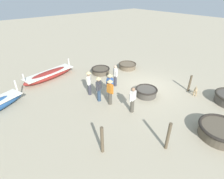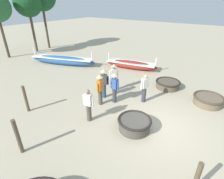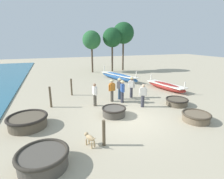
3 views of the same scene
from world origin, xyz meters
name	(u,v)px [view 2 (image 2 of 3)]	position (x,y,z in m)	size (l,w,h in m)	color
ground_plane	(159,128)	(0.00, 0.00, 0.00)	(80.00, 80.00, 0.00)	tan
coracle_weathered	(168,84)	(4.01, 1.07, 0.25)	(1.51, 1.51, 0.46)	brown
coracle_front_left	(134,123)	(-0.68, 0.85, 0.28)	(1.43, 1.43, 0.52)	#4C473F
coracle_far_left	(208,100)	(3.33, -1.34, 0.26)	(1.53, 1.53, 0.47)	brown
long_boat_red_hull	(63,60)	(3.22, 9.88, 0.38)	(2.84, 5.81, 1.33)	#285693
long_boat_white_hull	(131,65)	(5.76, 4.69, 0.32)	(1.84, 4.34, 1.08)	maroon
fisherman_crouching	(114,76)	(1.77, 3.61, 0.96)	(0.42, 0.39, 1.67)	#383842
fisherman_hauling	(100,88)	(0.06, 3.28, 0.96)	(0.53, 0.36, 1.67)	#4C473D
fisherman_with_hat	(104,82)	(0.77, 3.58, 0.96)	(0.36, 0.48, 1.67)	#2D425B
fisherman_standing_left	(88,105)	(-1.33, 2.81, 0.84)	(0.27, 0.52, 1.57)	#4C473D
fisherman_standing_right	(145,88)	(1.61, 1.55, 0.84)	(0.49, 0.34, 1.57)	#383842
fisherman_by_coracle	(115,86)	(0.67, 2.80, 0.96)	(0.36, 0.53, 1.67)	#383842
mooring_post_inland	(197,178)	(-2.14, -1.86, 0.58)	(0.14, 0.14, 1.15)	brown
mooring_post_mid_beach	(26,99)	(-2.51, 5.79, 0.68)	(0.14, 0.14, 1.37)	brown
mooring_post_shoreline	(18,137)	(-4.14, 3.54, 0.71)	(0.14, 0.14, 1.42)	brown
tree_left_mid	(28,3)	(4.50, 15.57, 4.69)	(2.65, 2.65, 6.04)	#4C3D2D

